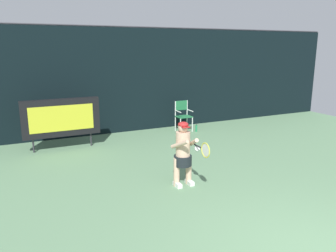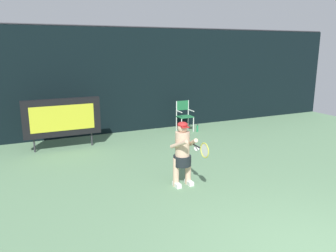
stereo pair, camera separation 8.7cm
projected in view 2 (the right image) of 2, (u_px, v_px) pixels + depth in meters
name	position (u px, v px, depth m)	size (l,w,h in m)	color
backdrop_screen	(129.00, 81.00, 11.65)	(18.00, 0.12, 3.66)	black
scoreboard	(62.00, 118.00, 9.72)	(2.20, 0.21, 1.50)	black
umpire_chair	(184.00, 114.00, 11.93)	(0.52, 0.44, 1.08)	white
water_bottle	(197.00, 128.00, 11.89)	(0.07, 0.07, 0.27)	#238650
tennis_player	(183.00, 152.00, 7.14)	(0.54, 0.62, 1.42)	white
tennis_racket	(204.00, 150.00, 6.58)	(0.03, 0.60, 0.31)	black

